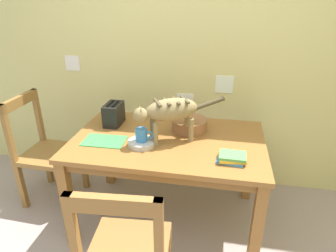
{
  "coord_description": "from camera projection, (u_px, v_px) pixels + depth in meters",
  "views": [
    {
      "loc": [
        0.33,
        -0.81,
        1.7
      ],
      "look_at": [
        -0.02,
        1.06,
        0.82
      ],
      "focal_mm": 31.65,
      "sensor_mm": 36.0,
      "label": 1
    }
  ],
  "objects": [
    {
      "name": "cat",
      "position": [
        170.0,
        111.0,
        2.0
      ],
      "size": [
        0.59,
        0.35,
        0.32
      ],
      "rotation": [
        0.0,
        0.0,
        2.06
      ],
      "color": "olive",
      "rests_on": "dining_table"
    },
    {
      "name": "dining_table",
      "position": [
        168.0,
        149.0,
        2.17
      ],
      "size": [
        1.37,
        0.87,
        0.72
      ],
      "color": "#925F2D",
      "rests_on": "ground_plane"
    },
    {
      "name": "wicker_basket",
      "position": [
        189.0,
        124.0,
        2.25
      ],
      "size": [
        0.27,
        0.27,
        0.09
      ],
      "color": "#98643E",
      "rests_on": "dining_table"
    },
    {
      "name": "wooden_chair_far",
      "position": [
        46.0,
        151.0,
        2.5
      ],
      "size": [
        0.43,
        0.43,
        0.94
      ],
      "rotation": [
        0.0,
        0.0,
        -1.6
      ],
      "color": "olive",
      "rests_on": "ground_plane"
    },
    {
      "name": "wall_rear",
      "position": [
        186.0,
        48.0,
        2.52
      ],
      "size": [
        4.63,
        0.11,
        2.5
      ],
      "color": "#DBD082",
      "rests_on": "ground_plane"
    },
    {
      "name": "saucer_bowl",
      "position": [
        142.0,
        143.0,
        2.04
      ],
      "size": [
        0.19,
        0.19,
        0.03
      ],
      "primitive_type": "cylinder",
      "color": "#B3B4B1",
      "rests_on": "dining_table"
    },
    {
      "name": "toaster",
      "position": [
        114.0,
        114.0,
        2.33
      ],
      "size": [
        0.12,
        0.2,
        0.18
      ],
      "color": "black",
      "rests_on": "dining_table"
    },
    {
      "name": "coffee_mug",
      "position": [
        142.0,
        135.0,
        2.01
      ],
      "size": [
        0.12,
        0.08,
        0.09
      ],
      "color": "#327AC6",
      "rests_on": "saucer_bowl"
    },
    {
      "name": "book_stack",
      "position": [
        232.0,
        158.0,
        1.85
      ],
      "size": [
        0.19,
        0.14,
        0.05
      ],
      "color": "#4081C7",
      "rests_on": "dining_table"
    },
    {
      "name": "magazine",
      "position": [
        104.0,
        141.0,
        2.1
      ],
      "size": [
        0.3,
        0.2,
        0.01
      ],
      "primitive_type": "cube",
      "rotation": [
        0.0,
        0.0,
        0.03
      ],
      "color": "#409850",
      "rests_on": "dining_table"
    }
  ]
}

